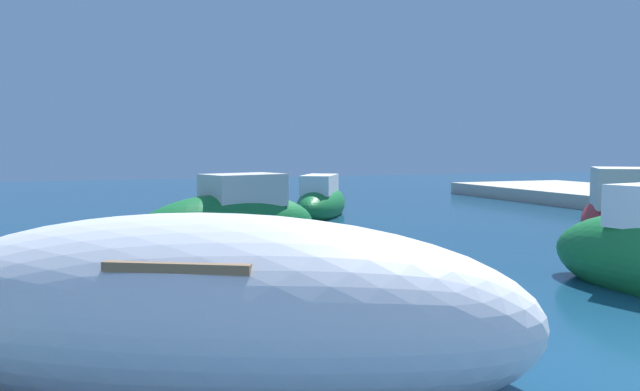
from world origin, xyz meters
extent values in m
ellipsoid|color=#197233|center=(-3.26, 9.61, 0.42)|extent=(4.62, 2.89, 1.52)
cube|color=beige|center=(-2.93, 9.71, 1.23)|extent=(1.92, 1.54, 0.71)
ellipsoid|color=#197233|center=(0.94, 15.04, 0.33)|extent=(3.41, 4.40, 1.21)
cube|color=white|center=(0.76, 14.75, 1.00)|extent=(1.73, 2.04, 0.61)
ellipsoid|color=#B21E1E|center=(5.22, 7.25, 0.38)|extent=(3.76, 4.27, 1.39)
cube|color=beige|center=(5.02, 6.99, 1.25)|extent=(1.90, 2.00, 0.91)
ellipsoid|color=white|center=(-5.23, 1.84, 0.55)|extent=(6.60, 4.97, 2.02)
cube|color=brown|center=(-5.23, 1.84, 1.20)|extent=(1.96, 2.18, 0.08)
camera|label=1|loc=(-6.41, -4.32, 2.20)|focal=36.95mm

